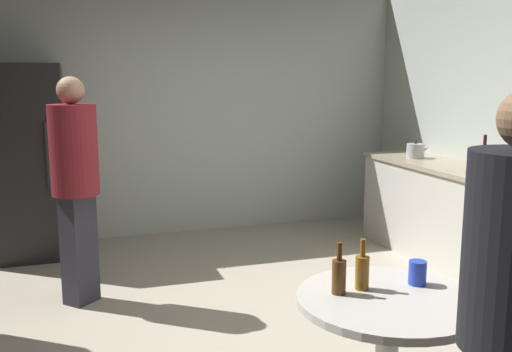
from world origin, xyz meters
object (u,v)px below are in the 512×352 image
refrigerator (26,162)px  person_in_maroon_shirt (75,174)px  plastic_cup_blue (417,273)px  kettle (416,151)px  beer_bottle_amber (362,271)px  wine_bottle_on_counter (484,158)px  beer_bottle_brown (339,275)px  foreground_table (388,319)px

refrigerator → person_in_maroon_shirt: size_ratio=1.07×
person_in_maroon_shirt → plastic_cup_blue: bearing=-8.5°
kettle → beer_bottle_amber: 3.25m
plastic_cup_blue → wine_bottle_on_counter: bearing=44.3°
beer_bottle_brown → plastic_cup_blue: size_ratio=2.09×
beer_bottle_amber → person_in_maroon_shirt: 2.43m
foreground_table → beer_bottle_amber: (-0.07, 0.11, 0.19)m
plastic_cup_blue → person_in_maroon_shirt: 2.60m
kettle → beer_bottle_brown: 3.34m
kettle → foreground_table: kettle is taller
refrigerator → person_in_maroon_shirt: bearing=-72.0°
refrigerator → wine_bottle_on_counter: (3.66, -1.76, 0.12)m
wine_bottle_on_counter → plastic_cup_blue: (-1.75, -1.71, -0.23)m
wine_bottle_on_counter → person_in_maroon_shirt: person_in_maroon_shirt is taller
foreground_table → beer_bottle_amber: beer_bottle_amber is taller
wine_bottle_on_counter → beer_bottle_brown: bearing=-141.6°
beer_bottle_brown → plastic_cup_blue: 0.39m
kettle → plastic_cup_blue: 3.12m
beer_bottle_brown → person_in_maroon_shirt: bearing=117.0°
wine_bottle_on_counter → person_in_maroon_shirt: 3.25m
refrigerator → plastic_cup_blue: bearing=-61.2°
beer_bottle_amber → refrigerator: bearing=115.4°
beer_bottle_brown → person_in_maroon_shirt: 2.39m
foreground_table → person_in_maroon_shirt: (-1.28, 2.22, 0.35)m
plastic_cup_blue → person_in_maroon_shirt: person_in_maroon_shirt is taller
wine_bottle_on_counter → plastic_cup_blue: 2.46m
person_in_maroon_shirt → beer_bottle_brown: bearing=-16.2°
beer_bottle_brown → plastic_cup_blue: bearing=-1.1°
foreground_table → beer_bottle_brown: size_ratio=3.48×
foreground_table → wine_bottle_on_counter: bearing=42.7°
beer_bottle_brown → person_in_maroon_shirt: size_ratio=0.14×
beer_bottle_brown → person_in_maroon_shirt: (-1.08, 2.12, 0.16)m
kettle → beer_bottle_amber: (-1.96, -2.58, -0.15)m
kettle → wine_bottle_on_counter: size_ratio=0.79×
refrigerator → kettle: size_ratio=7.38×
refrigerator → kettle: bearing=-13.5°
wine_bottle_on_counter → beer_bottle_brown: wine_bottle_on_counter is taller
foreground_table → plastic_cup_blue: plastic_cup_blue is taller
refrigerator → wine_bottle_on_counter: refrigerator is taller
kettle → beer_bottle_amber: size_ratio=1.06×
foreground_table → beer_bottle_brown: beer_bottle_brown is taller
wine_bottle_on_counter → plastic_cup_blue: bearing=-135.7°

